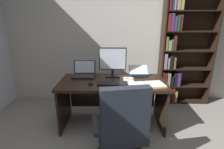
{
  "coord_description": "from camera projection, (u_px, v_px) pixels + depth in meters",
  "views": [
    {
      "loc": [
        -0.19,
        -1.24,
        1.59
      ],
      "look_at": [
        -0.22,
        1.11,
        0.84
      ],
      "focal_mm": 28.08,
      "sensor_mm": 36.0,
      "label": 1
    }
  ],
  "objects": [
    {
      "name": "notepad",
      "position": [
        129.0,
        80.0,
        2.6
      ],
      "size": [
        0.15,
        0.21,
        0.01
      ],
      "primitive_type": "cube",
      "rotation": [
        0.0,
        0.0,
        -0.02
      ],
      "color": "silver",
      "rests_on": "desk"
    },
    {
      "name": "wall_back",
      "position": [
        124.0,
        26.0,
        3.3
      ],
      "size": [
        5.09,
        0.12,
        2.89
      ],
      "primitive_type": "cube",
      "color": "beige",
      "rests_on": "ground"
    },
    {
      "name": "open_binder",
      "position": [
        146.0,
        85.0,
        2.37
      ],
      "size": [
        0.54,
        0.34,
        0.02
      ],
      "rotation": [
        0.0,
        0.0,
        0.17
      ],
      "color": "orange",
      "rests_on": "desk"
    },
    {
      "name": "bookshelf",
      "position": [
        180.0,
        52.0,
        3.23
      ],
      "size": [
        0.94,
        0.26,
        2.06
      ],
      "color": "black",
      "rests_on": "ground"
    },
    {
      "name": "reading_stand_with_book",
      "position": [
        139.0,
        71.0,
        2.79
      ],
      "size": [
        0.31,
        0.25,
        0.14
      ],
      "color": "black",
      "rests_on": "desk"
    },
    {
      "name": "keyboard",
      "position": [
        112.0,
        83.0,
        2.42
      ],
      "size": [
        0.42,
        0.15,
        0.02
      ],
      "primitive_type": "cube",
      "color": "black",
      "rests_on": "desk"
    },
    {
      "name": "monitor",
      "position": [
        113.0,
        62.0,
        2.7
      ],
      "size": [
        0.42,
        0.16,
        0.45
      ],
      "color": "black",
      "rests_on": "desk"
    },
    {
      "name": "pen",
      "position": [
        130.0,
        79.0,
        2.6
      ],
      "size": [
        0.14,
        0.05,
        0.01
      ],
      "primitive_type": "cylinder",
      "rotation": [
        0.0,
        1.57,
        -0.28
      ],
      "color": "maroon",
      "rests_on": "notepad"
    },
    {
      "name": "desk",
      "position": [
        112.0,
        92.0,
        2.68
      ],
      "size": [
        1.54,
        0.71,
        0.72
      ],
      "color": "black",
      "rests_on": "ground"
    },
    {
      "name": "laptop",
      "position": [
        84.0,
        73.0,
        2.76
      ],
      "size": [
        0.35,
        0.28,
        0.23
      ],
      "color": "black",
      "rests_on": "desk"
    },
    {
      "name": "computer_mouse",
      "position": [
        91.0,
        83.0,
        2.43
      ],
      "size": [
        0.06,
        0.1,
        0.04
      ],
      "primitive_type": "ellipsoid",
      "color": "black",
      "rests_on": "desk"
    },
    {
      "name": "office_chair",
      "position": [
        122.0,
        134.0,
        1.86
      ],
      "size": [
        0.67,
        0.6,
        1.0
      ],
      "rotation": [
        0.0,
        0.0,
        0.17
      ],
      "color": "black",
      "rests_on": "ground"
    }
  ]
}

